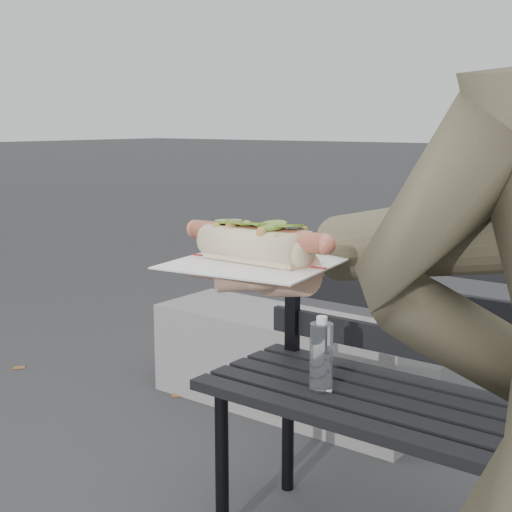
% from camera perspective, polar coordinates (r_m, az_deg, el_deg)
% --- Properties ---
extents(park_bench, '(1.50, 0.44, 0.88)m').
position_cam_1_polar(park_bench, '(1.94, 17.40, -10.49)').
color(park_bench, black).
rests_on(park_bench, ground).
extents(concrete_block, '(1.20, 0.40, 0.40)m').
position_cam_1_polar(concrete_block, '(3.08, 2.59, -8.47)').
color(concrete_block, slate).
rests_on(concrete_block, ground).
extents(held_hotdog, '(0.64, 0.30, 0.20)m').
position_cam_1_polar(held_hotdog, '(0.83, 13.61, 1.24)').
color(held_hotdog, '#4C4432').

